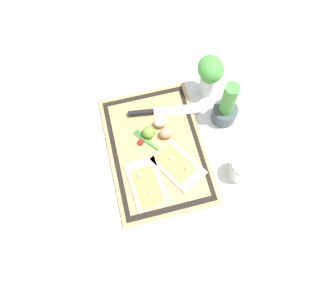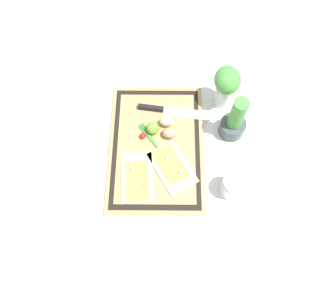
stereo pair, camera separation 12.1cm
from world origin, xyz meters
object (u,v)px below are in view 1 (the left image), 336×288
pizza_slice_near (147,184)px  herb_glass (210,74)px  sauce_jar (241,169)px  egg_brown (166,133)px  cherry_tomato_red (141,142)px  lime (149,132)px  egg_pink (160,122)px  knife (153,112)px  pizza_slice_far (178,165)px  herb_pot (226,108)px

pizza_slice_near → herb_glass: bearing=135.6°
pizza_slice_near → sauce_jar: bearing=84.2°
egg_brown → cherry_tomato_red: (0.01, -0.10, -0.01)m
cherry_tomato_red → sauce_jar: 0.38m
lime → herb_glass: bearing=117.6°
herb_glass → egg_pink: bearing=-63.1°
sauce_jar → lime: bearing=-128.3°
knife → sauce_jar: (0.31, 0.25, 0.02)m
sauce_jar → herb_glass: size_ratio=0.49×
cherry_tomato_red → herb_glass: herb_glass is taller
pizza_slice_far → herb_pot: bearing=124.3°
cherry_tomato_red → egg_pink: bearing=122.7°
knife → lime: bearing=-21.6°
egg_brown → herb_pot: herb_pot is taller
lime → egg_brown: bearing=73.1°
knife → lime: size_ratio=5.96×
lime → sauce_jar: (0.23, 0.29, 0.00)m
knife → cherry_tomato_red: same height
egg_pink → cherry_tomato_red: egg_pink is taller
egg_pink → pizza_slice_near: bearing=-25.3°
egg_brown → egg_pink: 0.05m
pizza_slice_far → sauce_jar: sauce_jar is taller
knife → egg_brown: size_ratio=5.49×
knife → herb_pot: bearing=73.1°
lime → sauce_jar: bearing=51.7°
lime → sauce_jar: sauce_jar is taller
herb_pot → herb_glass: bearing=-168.5°
lime → herb_glass: herb_glass is taller
pizza_slice_near → sauce_jar: (0.03, 0.34, 0.02)m
egg_brown → cherry_tomato_red: 0.10m
egg_brown → herb_glass: herb_glass is taller
pizza_slice_far → egg_pink: size_ratio=4.17×
lime → herb_pot: size_ratio=0.22×
pizza_slice_far → herb_pot: size_ratio=1.01×
pizza_slice_far → cherry_tomato_red: (-0.12, -0.11, 0.01)m
pizza_slice_far → lime: (-0.15, -0.07, 0.02)m
egg_brown → sauce_jar: sauce_jar is taller
egg_brown → herb_pot: bearing=96.4°
pizza_slice_near → herb_pot: herb_pot is taller
egg_pink → herb_glass: 0.26m
knife → egg_brown: (0.11, 0.03, 0.01)m
lime → egg_pink: bearing=120.7°
herb_pot → egg_pink: bearing=-95.2°
egg_pink → herb_glass: (-0.11, 0.22, 0.08)m
pizza_slice_far → knife: size_ratio=0.76×
pizza_slice_near → lime: size_ratio=4.09×
lime → cherry_tomato_red: bearing=-54.6°
egg_pink → sauce_jar: bearing=42.5°
lime → herb_pot: herb_pot is taller
pizza_slice_far → egg_brown: bearing=-175.2°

